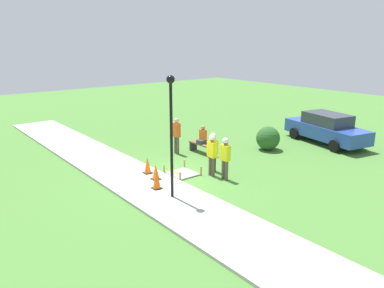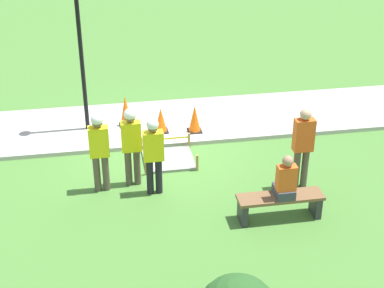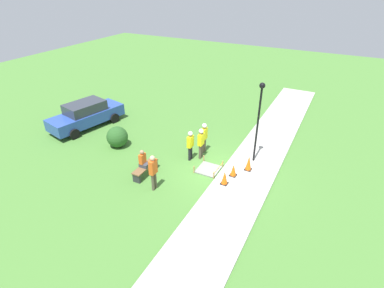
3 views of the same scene
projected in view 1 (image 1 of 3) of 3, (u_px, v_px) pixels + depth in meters
ground_plane at (171, 178)px, 15.12m from camera, size 60.00×60.00×0.00m
sidewalk at (144, 185)px, 14.33m from camera, size 28.00×2.56×0.10m
wet_concrete_patch at (182, 174)px, 15.55m from camera, size 1.17×1.12×0.38m
traffic_cone_near_patch at (148, 165)px, 15.34m from camera, size 0.34×0.34×0.68m
traffic_cone_far_patch at (156, 172)px, 14.67m from camera, size 0.34×0.34×0.62m
traffic_cone_sidewalk_edge at (157, 178)px, 13.74m from camera, size 0.34×0.34×0.79m
park_bench at (202, 147)px, 18.36m from camera, size 1.64×0.44×0.50m
person_seated_on_bench at (203, 136)px, 18.30m from camera, size 0.36×0.44×0.89m
worker_supervisor at (213, 149)px, 15.72m from camera, size 0.40×0.24×1.67m
worker_assistant at (225, 155)px, 14.74m from camera, size 0.40×0.25×1.73m
worker_trainee at (212, 152)px, 15.16m from camera, size 0.40×0.25×1.73m
bystander_in_orange_shirt at (176, 134)px, 18.14m from camera, size 0.40×0.23×1.79m
lamppost_near at (171, 120)px, 12.41m from camera, size 0.28×0.28×4.21m
parked_car_blue at (326, 128)px, 20.07m from camera, size 4.98×2.68×1.64m
shrub_rounded_near at (268, 138)px, 18.93m from camera, size 1.20×1.20×1.20m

